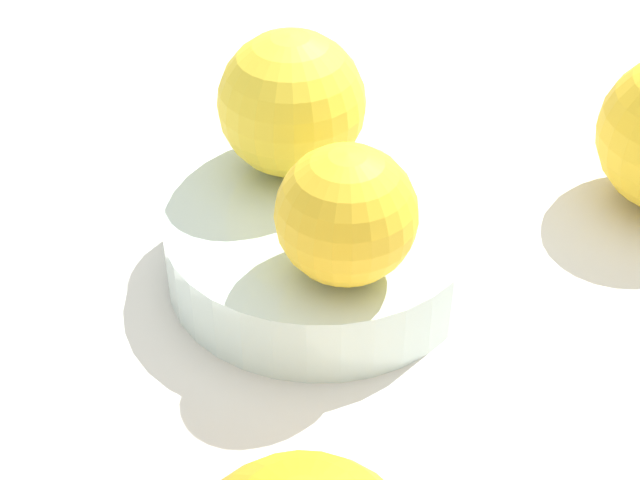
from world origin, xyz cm
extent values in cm
cube|color=silver|center=(0.00, 0.00, -1.00)|extent=(110.00, 110.00, 2.00)
cylinder|color=silver|center=(0.00, 0.00, 0.32)|extent=(9.35, 9.35, 0.63)
cylinder|color=silver|center=(0.00, 0.00, 1.75)|extent=(15.08, 15.08, 3.50)
sphere|color=yellow|center=(-3.26, -3.22, 7.17)|extent=(7.34, 7.34, 7.34)
sphere|color=yellow|center=(3.02, 2.80, 6.61)|extent=(6.22, 6.22, 6.22)
camera|label=1|loc=(32.94, 16.78, 31.38)|focal=54.42mm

